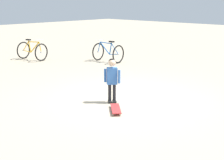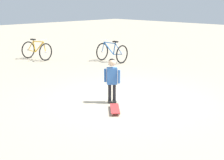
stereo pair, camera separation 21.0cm
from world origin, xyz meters
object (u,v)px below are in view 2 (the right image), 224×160
at_px(child_person, 112,76).
at_px(bicycle_near, 112,52).
at_px(bicycle_mid, 37,50).
at_px(skateboard, 115,109).

height_order(child_person, bicycle_near, child_person).
bearing_deg(bicycle_mid, child_person, -105.93).
bearing_deg(child_person, bicycle_near, 45.34).
distance_m(child_person, bicycle_near, 5.13).
height_order(child_person, bicycle_mid, child_person).
bearing_deg(skateboard, bicycle_mid, 72.04).
bearing_deg(child_person, bicycle_mid, 74.07).
xyz_separation_m(skateboard, bicycle_mid, (2.17, 6.68, 0.32)).
bearing_deg(skateboard, bicycle_near, 45.97).
distance_m(bicycle_near, bicycle_mid, 3.14).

